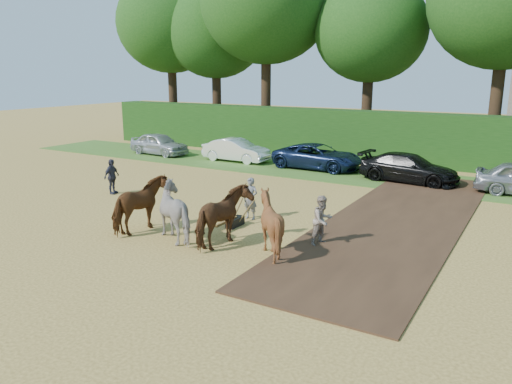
% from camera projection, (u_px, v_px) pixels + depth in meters
% --- Properties ---
extents(ground, '(120.00, 120.00, 0.00)m').
position_uv_depth(ground, '(271.00, 278.00, 13.16)').
color(ground, gold).
rests_on(ground, ground).
extents(earth_strip, '(4.50, 17.00, 0.05)m').
position_uv_depth(earth_strip, '(399.00, 219.00, 18.28)').
color(earth_strip, '#472D1C').
rests_on(earth_strip, ground).
extents(grass_verge, '(50.00, 5.00, 0.03)m').
position_uv_depth(grass_verge, '(406.00, 180.00, 24.88)').
color(grass_verge, '#38601E').
rests_on(grass_verge, ground).
extents(hedgerow, '(46.00, 1.60, 3.00)m').
position_uv_depth(hedgerow, '(428.00, 140.00, 28.30)').
color(hedgerow, '#14380F').
rests_on(hedgerow, ground).
extents(spectator_near, '(0.85, 0.94, 1.59)m').
position_uv_depth(spectator_near, '(322.00, 220.00, 15.53)').
color(spectator_near, '#C7B29C').
rests_on(spectator_near, ground).
extents(spectator_far, '(0.48, 0.95, 1.56)m').
position_uv_depth(spectator_far, '(112.00, 177.00, 22.02)').
color(spectator_far, '#292A37').
rests_on(spectator_far, ground).
extents(plough_team, '(6.02, 4.44, 1.85)m').
position_uv_depth(plough_team, '(203.00, 214.00, 15.79)').
color(plough_team, '#5E3217').
rests_on(plough_team, ground).
extents(parked_cars, '(41.23, 3.29, 1.49)m').
position_uv_depth(parked_cars, '(483.00, 173.00, 23.08)').
color(parked_cars, '#B6B7BD').
rests_on(parked_cars, ground).
extents(treeline, '(48.70, 10.60, 14.21)m').
position_uv_depth(treeline, '(421.00, 9.00, 30.04)').
color(treeline, '#382616').
rests_on(treeline, ground).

